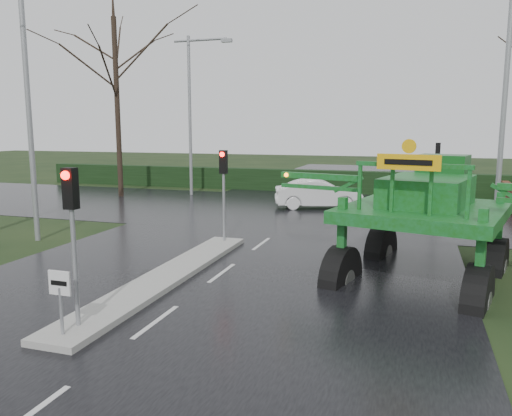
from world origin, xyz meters
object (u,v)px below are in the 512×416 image
(traffic_signal_far, at_px, (437,160))
(keep_left_sign, at_px, (60,292))
(street_light_right, at_px, (497,84))
(street_light_left_near, at_px, (33,82))
(crop_sprayer, at_px, (346,197))
(traffic_signal_mid, at_px, (223,176))
(street_light_left_far, at_px, (194,101))
(traffic_signal_near, at_px, (72,213))
(white_sedan, at_px, (318,208))

(traffic_signal_far, bearing_deg, keep_left_sign, 70.07)
(traffic_signal_far, bearing_deg, street_light_right, 101.95)
(street_light_left_near, distance_m, crop_sprayer, 12.37)
(traffic_signal_far, bearing_deg, traffic_signal_mid, 58.07)
(traffic_signal_mid, distance_m, street_light_left_far, 14.68)
(traffic_signal_near, distance_m, traffic_signal_mid, 8.50)
(keep_left_sign, relative_size, crop_sprayer, 0.15)
(traffic_signal_far, distance_m, white_sedan, 7.20)
(keep_left_sign, xyz_separation_m, traffic_signal_far, (7.80, 21.51, 1.53))
(street_light_left_far, bearing_deg, traffic_signal_far, 0.03)
(street_light_left_near, xyz_separation_m, street_light_left_far, (0.00, 14.00, 0.00))
(traffic_signal_far, bearing_deg, white_sedan, 25.22)
(traffic_signal_far, bearing_deg, street_light_left_far, 0.03)
(traffic_signal_mid, xyz_separation_m, street_light_left_far, (-6.89, 12.51, 3.40))
(street_light_right, bearing_deg, street_light_left_far, 153.98)
(street_light_left_near, height_order, crop_sprayer, street_light_left_near)
(traffic_signal_far, distance_m, street_light_left_near, 20.58)
(white_sedan, bearing_deg, street_light_left_far, 54.19)
(street_light_left_near, distance_m, street_light_right, 17.45)
(street_light_left_far, bearing_deg, street_light_right, -26.02)
(street_light_right, height_order, street_light_left_far, same)
(crop_sprayer, relative_size, white_sedan, 1.87)
(traffic_signal_near, bearing_deg, traffic_signal_mid, 90.00)
(traffic_signal_mid, bearing_deg, street_light_left_far, 118.86)
(keep_left_sign, bearing_deg, white_sedan, 84.73)
(keep_left_sign, xyz_separation_m, crop_sprayer, (4.86, 6.11, 1.33))
(street_light_left_near, distance_m, street_light_left_far, 14.00)
(keep_left_sign, height_order, crop_sprayer, crop_sprayer)
(traffic_signal_far, height_order, white_sedan, traffic_signal_far)
(traffic_signal_mid, bearing_deg, white_sedan, 79.91)
(street_light_right, bearing_deg, white_sedan, 146.52)
(street_light_left_far, bearing_deg, traffic_signal_mid, -61.14)
(keep_left_sign, height_order, street_light_right, street_light_right)
(traffic_signal_near, distance_m, street_light_left_far, 22.37)
(white_sedan, bearing_deg, street_light_left_near, 124.83)
(crop_sprayer, bearing_deg, street_light_right, 71.98)
(street_light_right, bearing_deg, keep_left_sign, -125.12)
(traffic_signal_near, relative_size, traffic_signal_far, 1.00)
(keep_left_sign, relative_size, street_light_left_far, 0.14)
(crop_sprayer, bearing_deg, street_light_left_far, 141.44)
(keep_left_sign, bearing_deg, street_light_left_near, 132.59)
(traffic_signal_mid, height_order, street_light_left_near, street_light_left_near)
(traffic_signal_mid, bearing_deg, traffic_signal_near, -90.00)
(traffic_signal_near, distance_m, traffic_signal_far, 22.42)
(keep_left_sign, xyz_separation_m, traffic_signal_mid, (0.00, 8.99, 1.53))
(white_sedan, bearing_deg, keep_left_sign, 157.27)
(traffic_signal_near, xyz_separation_m, street_light_right, (9.49, 13.01, 3.40))
(traffic_signal_far, xyz_separation_m, street_light_left_far, (-14.69, -0.01, 3.40))
(traffic_signal_far, distance_m, street_light_right, 8.86)
(street_light_left_near, relative_size, white_sedan, 2.12)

